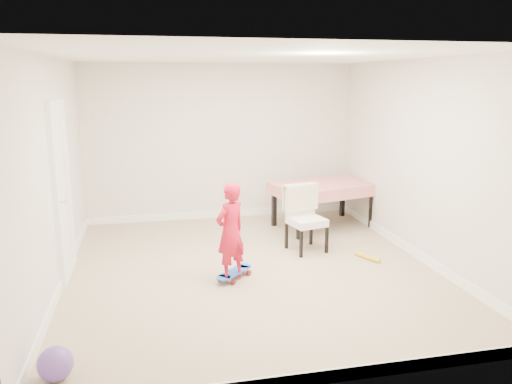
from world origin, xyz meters
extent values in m
plane|color=tan|center=(0.00, 0.00, 0.00)|extent=(5.00, 5.00, 0.00)
cube|color=white|center=(0.00, 0.00, 2.58)|extent=(4.50, 5.00, 0.04)
cube|color=beige|center=(0.00, 2.48, 1.30)|extent=(4.50, 0.04, 2.60)
cube|color=beige|center=(0.00, -2.48, 1.30)|extent=(4.50, 0.04, 2.60)
cube|color=beige|center=(-2.23, 0.00, 1.30)|extent=(0.04, 5.00, 2.60)
cube|color=beige|center=(2.23, 0.00, 1.30)|extent=(0.04, 5.00, 2.60)
cube|color=white|center=(-2.22, 0.30, 1.02)|extent=(0.11, 0.94, 2.11)
cube|color=white|center=(0.00, 2.49, 0.06)|extent=(4.50, 0.02, 0.12)
cube|color=white|center=(0.00, -2.49, 0.06)|extent=(4.50, 0.02, 0.12)
cube|color=white|center=(-2.24, 0.00, 0.06)|extent=(0.02, 5.00, 0.12)
cube|color=white|center=(2.24, 0.00, 0.06)|extent=(0.02, 5.00, 0.12)
imported|color=red|center=(-0.32, -0.31, 0.58)|extent=(0.50, 0.47, 1.15)
sphere|color=#6845A7|center=(-2.00, -1.99, 0.14)|extent=(0.28, 0.28, 0.28)
cylinder|color=gold|center=(1.58, 0.02, 0.03)|extent=(0.23, 0.38, 0.06)
camera|label=1|loc=(-1.20, -5.79, 2.34)|focal=35.00mm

